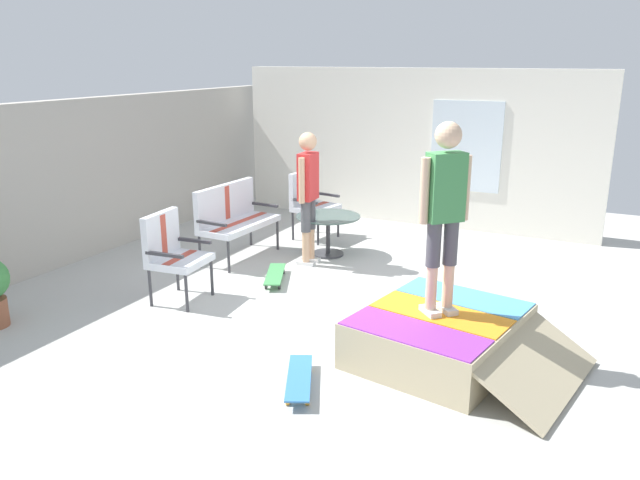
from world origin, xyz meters
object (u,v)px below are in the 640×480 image
at_px(skate_ramp, 442,336).
at_px(person_skater, 444,204).
at_px(patio_table, 328,227).
at_px(skateboard_by_bench, 275,275).
at_px(person_watching, 308,188).
at_px(patio_chair_by_wall, 171,249).
at_px(patio_bench, 233,214).
at_px(skateboard_spare, 299,378).
at_px(patio_chair_near_house, 310,199).

relative_size(skate_ramp, person_skater, 1.22).
xyz_separation_m(skate_ramp, patio_table, (2.38, 2.31, 0.18)).
height_order(patio_table, skateboard_by_bench, patio_table).
bearing_deg(skateboard_by_bench, patio_table, -5.57).
bearing_deg(person_watching, patio_chair_by_wall, 157.02).
height_order(patio_bench, patio_chair_by_wall, same).
height_order(person_watching, skateboard_spare, person_watching).
distance_m(patio_chair_by_wall, patio_table, 2.48).
relative_size(skate_ramp, skateboard_spare, 2.61).
distance_m(patio_bench, patio_chair_by_wall, 1.67).
xyz_separation_m(patio_table, skateboard_spare, (-3.44, -1.38, -0.32)).
relative_size(patio_chair_near_house, person_skater, 0.59).
bearing_deg(skateboard_spare, patio_bench, 42.18).
bearing_deg(skate_ramp, patio_table, 44.10).
bearing_deg(skate_ramp, patio_bench, 63.52).
height_order(patio_bench, person_watching, person_watching).
bearing_deg(patio_chair_near_house, skateboard_by_bench, -165.19).
distance_m(patio_chair_near_house, skateboard_by_bench, 2.10).
bearing_deg(person_watching, person_skater, -129.53).
bearing_deg(skate_ramp, person_skater, 93.32).
bearing_deg(patio_bench, person_watching, -78.84).
height_order(patio_table, skateboard_spare, patio_table).
height_order(patio_chair_by_wall, person_skater, person_skater).
xyz_separation_m(skateboard_by_bench, skateboard_spare, (-2.17, -1.50, 0.00)).
bearing_deg(patio_table, patio_chair_near_house, 42.99).
bearing_deg(patio_table, person_skater, -136.52).
relative_size(skate_ramp, patio_table, 2.35).
bearing_deg(skateboard_by_bench, person_watching, -3.47).
distance_m(skate_ramp, skateboard_spare, 1.42).
height_order(patio_chair_by_wall, skateboard_spare, patio_chair_by_wall).
xyz_separation_m(patio_chair_by_wall, patio_table, (2.31, -0.86, -0.21)).
relative_size(skateboard_by_bench, skateboard_spare, 1.00).
distance_m(patio_chair_by_wall, skateboard_spare, 2.57).
distance_m(person_watching, person_skater, 3.06).
relative_size(patio_bench, skateboard_by_bench, 1.57).
relative_size(person_watching, skateboard_by_bench, 2.18).
xyz_separation_m(person_skater, skateboard_by_bench, (1.11, 2.39, -1.38)).
bearing_deg(patio_chair_near_house, skate_ramp, -136.15).
relative_size(patio_bench, skateboard_spare, 1.57).
distance_m(person_watching, skateboard_by_bench, 1.26).
bearing_deg(person_skater, patio_table, 43.48).
xyz_separation_m(skate_ramp, person_watching, (1.93, 2.38, 0.82)).
bearing_deg(patio_chair_by_wall, person_watching, -22.98).
relative_size(skate_ramp, patio_bench, 1.66).
xyz_separation_m(patio_chair_by_wall, person_watching, (1.86, -0.79, 0.43)).
relative_size(patio_chair_by_wall, person_watching, 0.58).
bearing_deg(skate_ramp, person_watching, 51.07).
bearing_deg(person_watching, patio_table, -9.26).
height_order(skate_ramp, patio_bench, patio_bench).
distance_m(person_skater, skateboard_spare, 1.95).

